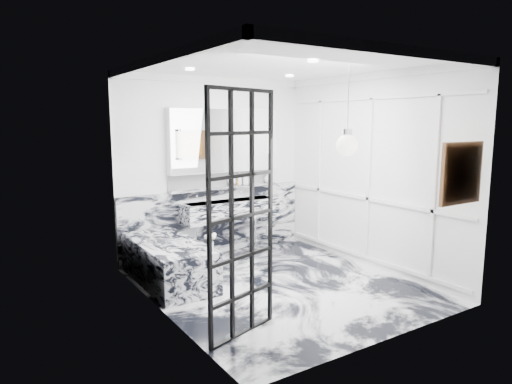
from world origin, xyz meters
TOP-DOWN VIEW (x-y plane):
  - floor at (0.00, 0.00)m, footprint 3.60×3.60m
  - ceiling at (0.00, 0.00)m, footprint 3.60×3.60m
  - wall_back at (0.00, 1.80)m, footprint 3.60×0.00m
  - wall_front at (0.00, -1.80)m, footprint 3.60×0.00m
  - wall_left at (-1.60, 0.00)m, footprint 0.00×3.60m
  - wall_right at (1.60, 0.00)m, footprint 0.00×3.60m
  - marble_clad_back at (0.00, 1.78)m, footprint 3.18×0.05m
  - marble_clad_left at (-1.59, 0.00)m, footprint 0.02×3.56m
  - panel_molding at (1.58, 0.00)m, footprint 0.03×3.40m
  - soap_bottle_a at (0.41, 1.71)m, footprint 0.11×0.11m
  - soap_bottle_b at (0.52, 1.71)m, footprint 0.10×0.10m
  - soap_bottle_c at (0.97, 1.71)m, footprint 0.17×0.17m
  - face_pot at (0.27, 1.71)m, footprint 0.14×0.14m
  - amber_bottle at (0.36, 1.71)m, footprint 0.04×0.04m
  - flower_vase at (-0.90, 0.19)m, footprint 0.08×0.08m
  - crittall_door at (-1.12, -0.92)m, footprint 0.85×0.29m
  - artwork at (1.11, -1.76)m, footprint 0.57×0.05m
  - pendant_light at (-0.01, -1.18)m, footprint 0.22×0.22m
  - trough_sink at (0.15, 1.55)m, footprint 1.60×0.45m
  - ledge at (0.15, 1.72)m, footprint 1.90×0.14m
  - subway_tile at (0.15, 1.78)m, footprint 1.90×0.03m
  - mirror_cabinet at (0.15, 1.73)m, footprint 1.90×0.16m
  - sconce_left at (-0.67, 1.63)m, footprint 0.07×0.07m
  - sconce_right at (0.97, 1.63)m, footprint 0.07×0.07m
  - bathtub at (-1.18, 0.90)m, footprint 0.75×1.65m

SIDE VIEW (x-z plane):
  - floor at x=0.00m, z-range 0.00..0.00m
  - bathtub at x=-1.18m, z-range 0.00..0.55m
  - marble_clad_back at x=0.00m, z-range 0.00..1.05m
  - flower_vase at x=-0.90m, z-range 0.55..0.67m
  - trough_sink at x=0.15m, z-range 0.58..0.88m
  - ledge at x=0.15m, z-range 1.05..1.09m
  - amber_bottle at x=0.36m, z-range 1.09..1.19m
  - face_pot at x=0.27m, z-range 1.09..1.24m
  - soap_bottle_c at x=0.97m, z-range 1.09..1.26m
  - soap_bottle_b at x=0.52m, z-range 1.09..1.27m
  - soap_bottle_a at x=0.41m, z-range 1.09..1.31m
  - subway_tile at x=0.15m, z-range 1.09..1.32m
  - crittall_door at x=-1.12m, z-range 0.00..2.42m
  - panel_molding at x=1.58m, z-range 0.15..2.45m
  - marble_clad_left at x=-1.59m, z-range 0.00..2.68m
  - wall_back at x=0.00m, z-range -0.40..3.20m
  - wall_front at x=0.00m, z-range -0.40..3.20m
  - wall_left at x=-1.60m, z-range -0.40..3.20m
  - wall_right at x=1.60m, z-range -0.40..3.20m
  - artwork at x=1.11m, z-range 1.29..1.86m
  - sconce_left at x=-0.67m, z-range 1.58..1.98m
  - sconce_right at x=0.97m, z-range 1.58..1.98m
  - mirror_cabinet at x=0.15m, z-range 1.32..2.32m
  - pendant_light at x=-0.01m, z-range 1.76..1.99m
  - ceiling at x=0.00m, z-range 2.80..2.80m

